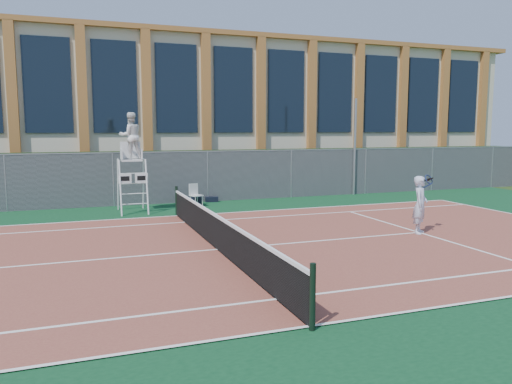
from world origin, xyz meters
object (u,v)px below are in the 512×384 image
object	(u,v)px
tennis_player	(420,205)
steel_pole	(355,147)
umpire_chair	(131,139)
plastic_chair	(195,193)

from	to	relation	value
tennis_player	steel_pole	bearing A→B (deg)	71.33
umpire_chair	plastic_chair	xyz separation A→B (m)	(2.58, 0.58, -2.26)
steel_pole	umpire_chair	xyz separation A→B (m)	(-10.73, -1.65, 0.50)
umpire_chair	tennis_player	xyz separation A→B (m)	(7.76, -7.14, -1.91)
plastic_chair	tennis_player	bearing A→B (deg)	-56.14
steel_pole	plastic_chair	distance (m)	8.40
plastic_chair	steel_pole	bearing A→B (deg)	7.50
steel_pole	plastic_chair	bearing A→B (deg)	-172.50
umpire_chair	tennis_player	distance (m)	10.71
tennis_player	umpire_chair	bearing A→B (deg)	137.38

